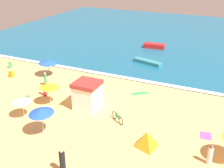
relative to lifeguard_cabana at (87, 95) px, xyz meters
name	(u,v)px	position (x,y,z in m)	size (l,w,h in m)	color
ground_plane	(94,100)	(-0.28, 1.69, -1.36)	(60.00, 60.00, 0.00)	#E5B26B
ocean_water	(165,35)	(-0.28, 29.69, -1.31)	(60.00, 44.00, 0.10)	#196084
wave_breaker_foam	(119,76)	(-0.28, 7.99, -1.25)	(57.00, 0.70, 0.01)	white
lifeguard_cabana	(87,95)	(0.00, 0.00, 0.00)	(2.27, 2.29, 2.67)	white
beach_umbrella_1	(48,62)	(-8.03, 4.91, 0.43)	(2.72, 2.71, 2.06)	#4C3823
beach_umbrella_2	(41,111)	(-1.10, -5.25, 0.77)	(2.57, 2.58, 2.40)	silver
beach_umbrella_3	(49,85)	(-3.60, -0.85, 0.65)	(2.64, 2.64, 2.31)	silver
beach_umbrella_4	(22,100)	(-4.29, -3.83, 0.35)	(2.02, 2.03, 1.93)	silver
beach_tent	(146,139)	(6.80, -3.23, -0.75)	(2.10, 2.18, 1.21)	orange
parked_bicycle	(118,117)	(3.49, -1.00, -0.98)	(1.50, 1.13, 0.76)	black
beachgoer_0	(210,155)	(11.34, -3.35, -0.62)	(0.43, 0.43, 1.56)	white
beachgoer_1	(10,65)	(-14.24, 5.08, -0.98)	(0.59, 0.59, 0.88)	green
beachgoer_2	(45,89)	(-5.18, 0.39, -0.62)	(0.52, 0.52, 1.61)	red
beachgoer_3	(45,79)	(-6.60, 2.40, -0.57)	(0.40, 0.40, 1.62)	green
beachgoer_6	(11,74)	(-11.88, 2.79, -0.95)	(0.47, 0.47, 0.96)	orange
beachgoer_7	(62,162)	(2.77, -8.25, -0.49)	(0.50, 0.50, 1.86)	black
beachgoer_8	(28,99)	(-5.80, -1.54, -0.99)	(0.59, 0.59, 0.87)	green
beach_towel_0	(140,93)	(3.42, 4.92, -1.35)	(1.80, 1.56, 0.01)	green
beach_towel_1	(206,136)	(10.72, -0.06, -1.35)	(1.02, 1.20, 0.01)	#D84CA5
beach_towel_3	(98,86)	(-1.35, 4.61, -1.35)	(1.09, 0.94, 0.01)	green
small_boat_0	(154,46)	(0.20, 20.86, -0.92)	(3.30, 1.61, 0.67)	red
small_boat_1	(148,62)	(1.46, 13.63, -1.03)	(4.08, 1.94, 0.45)	teal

